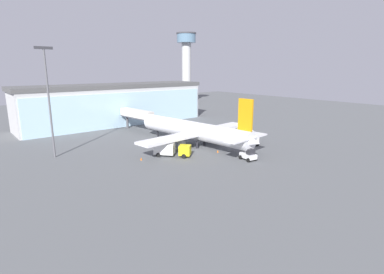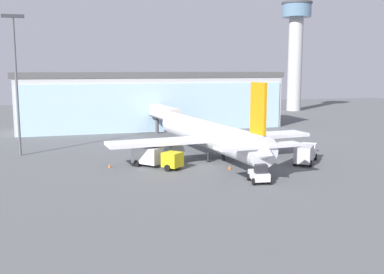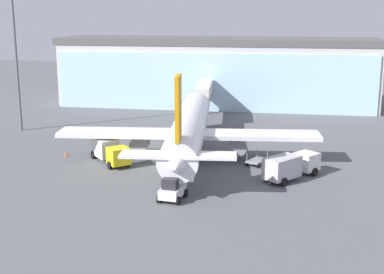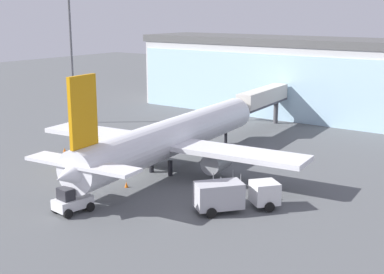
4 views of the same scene
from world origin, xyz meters
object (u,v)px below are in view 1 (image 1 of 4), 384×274
object	(u,v)px
fuel_truck	(251,137)
baggage_cart	(226,140)
pushback_tug	(249,155)
safety_cone_wingtip	(141,159)
apron_light_mast	(48,95)
control_tower	(186,60)
airplane	(194,131)
jet_bridge	(136,115)
catering_truck	(171,149)
safety_cone_nose	(218,151)

from	to	relation	value
fuel_truck	baggage_cart	distance (m)	6.07
pushback_tug	safety_cone_wingtip	size ratio (longest dim) A/B	6.18
apron_light_mast	baggage_cart	xyz separation A→B (m)	(35.70, -12.25, -11.89)
control_tower	airplane	bearing A→B (deg)	-126.62
jet_bridge	control_tower	distance (m)	70.23
catering_truck	safety_cone_nose	bearing A→B (deg)	26.28
control_tower	catering_truck	world-z (taller)	control_tower
jet_bridge	pushback_tug	size ratio (longest dim) A/B	3.98
catering_truck	safety_cone_nose	world-z (taller)	catering_truck
catering_truck	safety_cone_nose	xyz separation A→B (m)	(9.26, -3.87, -1.19)
airplane	safety_cone_wingtip	size ratio (longest dim) A/B	63.84
apron_light_mast	catering_truck	distance (m)	25.58
apron_light_mast	catering_truck	size ratio (longest dim) A/B	3.05
fuel_truck	safety_cone_nose	world-z (taller)	fuel_truck
apron_light_mast	safety_cone_nose	xyz separation A→B (m)	(27.66, -17.88, -12.11)
airplane	fuel_truck	xyz separation A→B (m)	(12.09, -6.43, -2.05)
pushback_tug	safety_cone_nose	world-z (taller)	pushback_tug
apron_light_mast	pushback_tug	size ratio (longest dim) A/B	6.24
safety_cone_nose	jet_bridge	bearing A→B (deg)	93.92
airplane	baggage_cart	xyz separation A→B (m)	(8.37, -1.73, -3.02)
control_tower	baggage_cart	bearing A→B (deg)	-121.13
apron_light_mast	catering_truck	bearing A→B (deg)	-37.29
control_tower	airplane	size ratio (longest dim) A/B	0.96
jet_bridge	baggage_cart	size ratio (longest dim) A/B	4.20
baggage_cart	safety_cone_wingtip	bearing A→B (deg)	-63.05
control_tower	safety_cone_nose	size ratio (longest dim) A/B	61.50
safety_cone_wingtip	fuel_truck	bearing A→B (deg)	-9.17
safety_cone_wingtip	catering_truck	bearing A→B (deg)	-13.32
baggage_cart	control_tower	bearing A→B (deg)	175.00
pushback_tug	safety_cone_wingtip	world-z (taller)	pushback_tug
apron_light_mast	fuel_truck	distance (m)	44.28
airplane	safety_cone_nose	size ratio (longest dim) A/B	63.84
fuel_truck	safety_cone_nose	distance (m)	11.86
pushback_tug	safety_cone_wingtip	bearing A→B (deg)	58.33
safety_cone_nose	safety_cone_wingtip	distance (m)	16.18
control_tower	jet_bridge	bearing A→B (deg)	-139.77
airplane	pushback_tug	xyz separation A→B (m)	(1.16, -15.01, -2.55)
jet_bridge	control_tower	world-z (taller)	control_tower
pushback_tug	airplane	bearing A→B (deg)	11.51
apron_light_mast	airplane	bearing A→B (deg)	-21.05
jet_bridge	catering_truck	size ratio (longest dim) A/B	1.95
fuel_truck	safety_cone_wingtip	bearing A→B (deg)	119.12
control_tower	fuel_truck	distance (m)	85.65
catering_truck	fuel_truck	bearing A→B (deg)	41.02
jet_bridge	control_tower	xyz separation A→B (m)	(52.06, 44.05, 16.76)
pushback_tug	safety_cone_nose	size ratio (longest dim) A/B	6.18
jet_bridge	apron_light_mast	xyz separation A→B (m)	(-25.54, -13.07, 7.84)
safety_cone_wingtip	airplane	bearing A→B (deg)	7.86
fuel_truck	apron_light_mast	bearing A→B (deg)	105.02
catering_truck	pushback_tug	size ratio (longest dim) A/B	2.05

